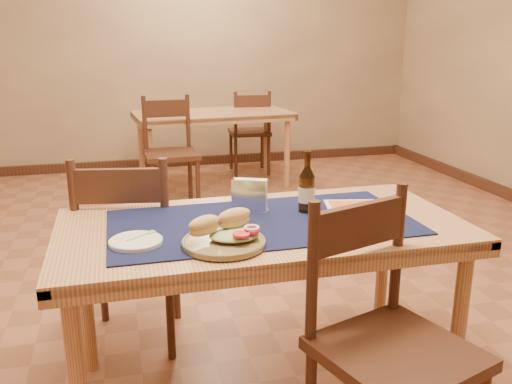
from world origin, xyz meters
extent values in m
cube|color=#985B42|center=(0.00, 0.00, -0.01)|extent=(6.00, 7.00, 0.02)
cube|color=tan|center=(0.00, 3.51, 1.40)|extent=(6.00, 0.02, 2.80)
cylinder|color=tan|center=(-0.72, -1.12, 0.35)|extent=(0.06, 0.06, 0.71)
cylinder|color=tan|center=(0.72, -1.12, 0.35)|extent=(0.06, 0.06, 0.71)
cylinder|color=tan|center=(-0.72, -0.48, 0.35)|extent=(0.06, 0.06, 0.71)
cylinder|color=tan|center=(0.72, -0.48, 0.35)|extent=(0.06, 0.06, 0.71)
cube|color=tan|center=(0.00, -0.80, 0.73)|extent=(1.60, 0.80, 0.04)
cube|color=#10163D|center=(0.00, -0.80, 0.75)|extent=(1.20, 0.60, 0.01)
cube|color=#402216|center=(0.00, 3.47, 0.05)|extent=(6.00, 0.06, 0.10)
cylinder|color=tan|center=(-0.25, 2.15, 0.35)|extent=(0.06, 0.06, 0.71)
cylinder|color=tan|center=(1.09, 2.26, 0.35)|extent=(0.06, 0.06, 0.71)
cylinder|color=tan|center=(-0.30, 2.74, 0.35)|extent=(0.06, 0.06, 0.71)
cylinder|color=tan|center=(1.04, 2.85, 0.35)|extent=(0.06, 0.06, 0.71)
cube|color=tan|center=(0.39, 2.50, 0.73)|extent=(1.57, 0.88, 0.04)
cylinder|color=#402216|center=(-0.29, -0.11, 0.24)|extent=(0.04, 0.04, 0.48)
cylinder|color=#402216|center=(-0.66, -0.04, 0.24)|extent=(0.04, 0.04, 0.48)
cylinder|color=#402216|center=(-0.36, -0.49, 0.24)|extent=(0.04, 0.04, 0.48)
cylinder|color=#402216|center=(-0.73, -0.42, 0.24)|extent=(0.04, 0.04, 0.48)
cube|color=#402216|center=(-0.51, -0.27, 0.48)|extent=(0.52, 0.52, 0.04)
cube|color=#402216|center=(-0.55, -0.47, 0.85)|extent=(0.38, 0.10, 0.15)
cylinder|color=#402216|center=(-0.36, -0.50, 0.72)|extent=(0.04, 0.04, 0.49)
cylinder|color=#402216|center=(-0.73, -0.43, 0.72)|extent=(0.04, 0.04, 0.49)
cylinder|color=#402216|center=(0.41, -1.16, 0.24)|extent=(0.04, 0.04, 0.48)
cube|color=#402216|center=(0.29, -1.40, 0.48)|extent=(0.57, 0.57, 0.04)
cube|color=#402216|center=(0.22, -1.21, 0.86)|extent=(0.38, 0.15, 0.15)
cylinder|color=#402216|center=(0.04, -1.27, 0.73)|extent=(0.04, 0.04, 0.49)
cylinder|color=#402216|center=(0.41, -1.15, 0.73)|extent=(0.04, 0.04, 0.49)
cylinder|color=#402216|center=(-0.27, 1.67, 0.24)|extent=(0.04, 0.04, 0.48)
cylinder|color=#402216|center=(0.11, 1.68, 0.24)|extent=(0.04, 0.04, 0.48)
cylinder|color=#402216|center=(-0.29, 2.05, 0.24)|extent=(0.04, 0.04, 0.48)
cylinder|color=#402216|center=(0.09, 2.07, 0.24)|extent=(0.04, 0.04, 0.48)
cube|color=#402216|center=(-0.09, 1.87, 0.48)|extent=(0.47, 0.47, 0.04)
cube|color=#402216|center=(-0.10, 2.07, 0.85)|extent=(0.38, 0.05, 0.15)
cylinder|color=#402216|center=(-0.29, 2.06, 0.73)|extent=(0.04, 0.04, 0.49)
cylinder|color=#402216|center=(0.09, 2.08, 0.73)|extent=(0.04, 0.04, 0.49)
cylinder|color=#402216|center=(1.07, 3.13, 0.23)|extent=(0.04, 0.04, 0.45)
cylinder|color=#402216|center=(0.71, 3.16, 0.23)|extent=(0.04, 0.04, 0.45)
cylinder|color=#402216|center=(1.05, 2.77, 0.23)|extent=(0.04, 0.04, 0.45)
cylinder|color=#402216|center=(0.69, 2.80, 0.23)|extent=(0.04, 0.04, 0.45)
cube|color=#402216|center=(0.88, 2.96, 0.45)|extent=(0.45, 0.45, 0.04)
cube|color=#402216|center=(0.87, 2.77, 0.80)|extent=(0.36, 0.05, 0.14)
cylinder|color=#402216|center=(1.05, 2.76, 0.68)|extent=(0.04, 0.04, 0.46)
cylinder|color=#402216|center=(0.69, 2.79, 0.68)|extent=(0.04, 0.04, 0.46)
cylinder|color=brown|center=(-0.20, -1.01, 0.76)|extent=(0.30, 0.30, 0.02)
torus|color=brown|center=(-0.20, -1.01, 0.77)|extent=(0.30, 0.30, 0.01)
ellipsoid|color=#A1BF83|center=(-0.16, -1.01, 0.79)|extent=(0.18, 0.14, 0.03)
ellipsoid|color=tan|center=(-0.27, -1.01, 0.83)|extent=(0.14, 0.11, 0.07)
ellipsoid|color=tan|center=(-0.15, -0.96, 0.83)|extent=(0.14, 0.10, 0.07)
cylinder|color=red|center=(-0.15, -1.06, 0.81)|extent=(0.06, 0.06, 0.01)
cylinder|color=red|center=(-0.10, -1.04, 0.81)|extent=(0.06, 0.06, 0.01)
torus|color=white|center=(-0.10, -1.03, 0.82)|extent=(0.06, 0.06, 0.01)
cylinder|color=silver|center=(-0.50, -0.91, 0.76)|extent=(0.19, 0.19, 0.01)
torus|color=silver|center=(-0.50, -0.91, 0.77)|extent=(0.19, 0.19, 0.01)
cube|color=#84D172|center=(-0.49, -0.89, 0.77)|extent=(0.08, 0.07, 0.00)
cube|color=#84D172|center=(-0.44, -0.85, 0.77)|extent=(0.04, 0.04, 0.00)
cylinder|color=#4A290D|center=(0.21, -0.72, 0.83)|extent=(0.07, 0.07, 0.15)
cone|color=#4A290D|center=(0.21, -0.72, 0.93)|extent=(0.07, 0.07, 0.04)
cylinder|color=#4A290D|center=(0.21, -0.72, 0.98)|extent=(0.03, 0.03, 0.06)
cylinder|color=#4A290D|center=(0.21, -0.72, 1.01)|extent=(0.03, 0.03, 0.01)
cylinder|color=beige|center=(0.21, -0.72, 0.83)|extent=(0.07, 0.07, 0.07)
cube|color=white|center=(-0.02, -0.66, 0.76)|extent=(0.17, 0.11, 0.00)
cube|color=white|center=(-0.03, -0.68, 0.83)|extent=(0.14, 0.06, 0.13)
cube|color=white|center=(-0.01, -0.64, 0.83)|extent=(0.14, 0.06, 0.13)
cube|color=white|center=(-0.02, -0.66, 0.82)|extent=(0.14, 0.09, 0.12)
cube|color=#45A5DF|center=(-0.02, -0.68, 0.83)|extent=(0.09, 0.04, 0.04)
cube|color=#F6E6BA|center=(0.45, -0.72, 0.76)|extent=(0.31, 0.25, 0.00)
cube|color=#C55B33|center=(0.45, -0.72, 0.76)|extent=(0.27, 0.21, 0.00)
camera|label=1|loc=(-0.54, -2.76, 1.46)|focal=38.00mm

